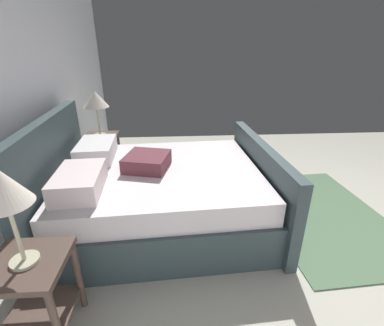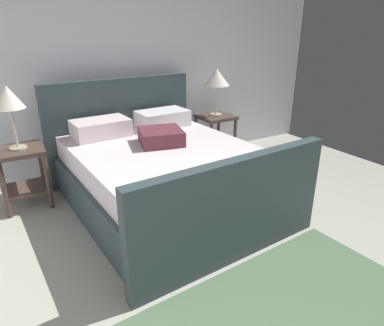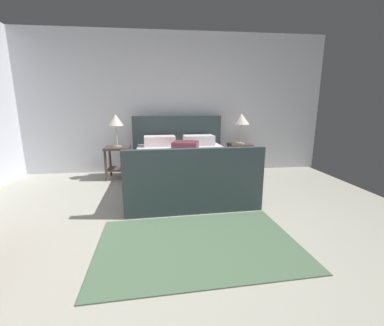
{
  "view_description": "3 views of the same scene",
  "coord_description": "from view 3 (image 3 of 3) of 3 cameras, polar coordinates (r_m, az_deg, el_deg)",
  "views": [
    {
      "loc": [
        -2.39,
        1.72,
        1.76
      ],
      "look_at": [
        0.17,
        1.55,
        0.64
      ],
      "focal_mm": 25.63,
      "sensor_mm": 36.0,
      "label": 1
    },
    {
      "loc": [
        -1.24,
        -0.88,
        1.67
      ],
      "look_at": [
        0.09,
        1.35,
        0.63
      ],
      "focal_mm": 31.69,
      "sensor_mm": 36.0,
      "label": 2
    },
    {
      "loc": [
        -0.21,
        -2.09,
        1.31
      ],
      "look_at": [
        0.16,
        1.32,
        0.54
      ],
      "focal_mm": 23.25,
      "sensor_mm": 36.0,
      "label": 3
    }
  ],
  "objects": [
    {
      "name": "table_lamp_right",
      "position": [
        5.05,
        11.18,
        9.76
      ],
      "size": [
        0.33,
        0.33,
        0.6
      ],
      "color": "#B7B293",
      "rests_on": "nightstand_right"
    },
    {
      "name": "nightstand_left",
      "position": [
        4.86,
        -16.62,
        1.29
      ],
      "size": [
        0.44,
        0.44,
        0.6
      ],
      "color": "#49382F",
      "rests_on": "ground"
    },
    {
      "name": "nightstand_right",
      "position": [
        5.13,
        10.86,
        2.16
      ],
      "size": [
        0.44,
        0.44,
        0.6
      ],
      "color": "#49382F",
      "rests_on": "ground"
    },
    {
      "name": "ground_plane",
      "position": [
        2.48,
        -0.35,
        -19.58
      ],
      "size": [
        6.01,
        6.13,
        0.02
      ],
      "primitive_type": "cube",
      "color": "#ACA999"
    },
    {
      "name": "bed",
      "position": [
        4.11,
        -1.84,
        -0.92
      ],
      "size": [
        1.86,
        2.23,
        1.15
      ],
      "color": "#303F42",
      "rests_on": "ground"
    },
    {
      "name": "table_lamp_left",
      "position": [
        4.78,
        -17.12,
        9.21
      ],
      "size": [
        0.27,
        0.27,
        0.6
      ],
      "color": "#B7B293",
      "rests_on": "nightstand_left"
    },
    {
      "name": "area_rug",
      "position": [
        2.56,
        1.46,
        -18.03
      ],
      "size": [
        2.0,
        1.38,
        0.01
      ],
      "primitive_type": "cube",
      "rotation": [
        0.0,
        0.0,
        0.06
      ],
      "color": "#506C4F",
      "rests_on": "ground"
    },
    {
      "name": "wall_back",
      "position": [
        5.22,
        -3.91,
        13.29
      ],
      "size": [
        6.13,
        0.12,
        2.76
      ],
      "primitive_type": "cube",
      "color": "silver",
      "rests_on": "ground"
    }
  ]
}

